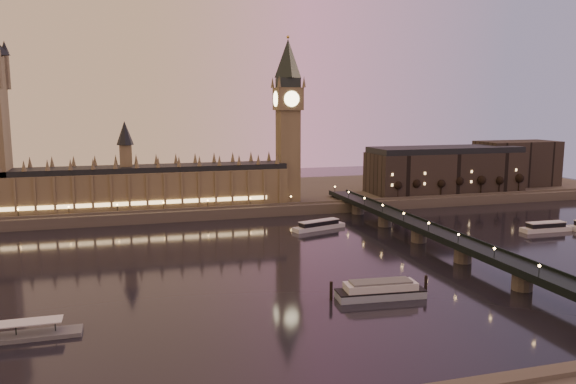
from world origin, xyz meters
name	(u,v)px	position (x,y,z in m)	size (l,w,h in m)	color
ground	(245,267)	(0.00, 0.00, 0.00)	(700.00, 700.00, 0.00)	black
far_embankment	(239,196)	(30.00, 165.00, 3.00)	(560.00, 130.00, 6.00)	#423D35
palace_of_westminster	(137,182)	(-40.12, 120.99, 21.71)	(180.00, 26.62, 52.00)	brown
big_ben	(288,110)	(53.99, 120.99, 63.95)	(17.68, 17.68, 104.00)	brown
westminster_bridge	(439,240)	(91.61, 0.00, 5.52)	(13.20, 260.00, 15.30)	black
city_block	(469,167)	(194.94, 130.93, 22.24)	(155.00, 45.00, 34.00)	black
bare_tree_0	(397,186)	(125.36, 109.00, 14.25)	(5.45, 5.45, 11.08)	black
bare_tree_1	(418,185)	(141.51, 109.00, 14.25)	(5.45, 5.45, 11.08)	black
bare_tree_2	(440,184)	(157.65, 109.00, 14.25)	(5.45, 5.45, 11.08)	black
bare_tree_3	(461,183)	(173.80, 109.00, 14.25)	(5.45, 5.45, 11.08)	black
bare_tree_4	(481,182)	(189.95, 109.00, 14.25)	(5.45, 5.45, 11.08)	black
bare_tree_5	(501,181)	(206.09, 109.00, 14.25)	(5.45, 5.45, 11.08)	black
bare_tree_6	(520,181)	(222.24, 109.00, 14.25)	(5.45, 5.45, 11.08)	black
cruise_boat_a	(319,225)	(53.87, 59.80, 2.21)	(31.89, 15.76, 5.01)	silver
cruise_boat_b	(546,227)	(169.31, 20.88, 2.28)	(28.22, 7.59, 5.18)	silver
moored_barge	(380,290)	(38.12, -50.42, 2.81)	(36.22, 11.44, 6.66)	#8695AA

